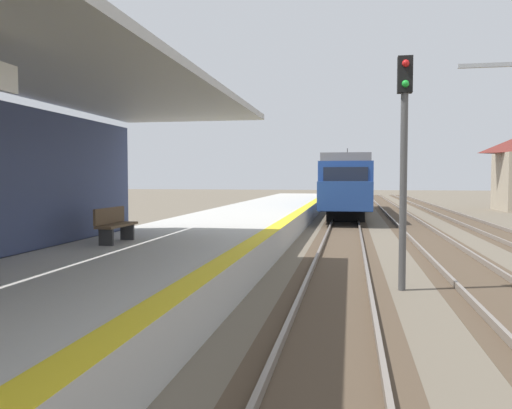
% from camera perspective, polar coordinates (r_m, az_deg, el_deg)
% --- Properties ---
extents(station_platform, '(5.00, 80.00, 0.91)m').
position_cam_1_polar(station_platform, '(14.21, -9.08, -5.50)').
color(station_platform, '#B7B5AD').
rests_on(station_platform, ground).
extents(track_pair_nearest_platform, '(2.34, 120.00, 0.16)m').
position_cam_1_polar(track_pair_nearest_platform, '(17.44, 9.32, -5.27)').
color(track_pair_nearest_platform, '#4C3D2D').
rests_on(track_pair_nearest_platform, ground).
extents(track_pair_middle, '(2.34, 120.00, 0.16)m').
position_cam_1_polar(track_pair_middle, '(17.71, 20.44, -5.29)').
color(track_pair_middle, '#4C3D2D').
rests_on(track_pair_middle, ground).
extents(approaching_train, '(2.93, 19.60, 4.76)m').
position_cam_1_polar(approaching_train, '(36.48, 9.90, 2.36)').
color(approaching_train, navy).
rests_on(approaching_train, ground).
extents(rail_signal_post, '(0.32, 0.34, 5.20)m').
position_cam_1_polar(rail_signal_post, '(12.07, 15.88, 5.98)').
color(rail_signal_post, '#4C4C4C').
rests_on(rail_signal_post, ground).
extents(platform_bench, '(0.45, 1.60, 0.88)m').
position_cam_1_polar(platform_bench, '(13.56, -15.23, -2.05)').
color(platform_bench, brown).
rests_on(platform_bench, station_platform).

